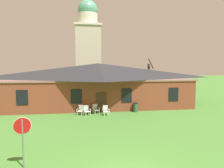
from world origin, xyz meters
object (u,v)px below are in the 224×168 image
Objects in this scene: stop_sign at (23,132)px; lawn_chair_middle at (106,110)px; lawn_chair_left_end at (96,109)px; lawn_chair_by_porch at (81,110)px; lawn_chair_near_door at (87,110)px; trash_bin at (136,107)px.

lawn_chair_middle is at bearing 62.98° from stop_sign.
lawn_chair_left_end is at bearing 69.25° from stop_sign.
lawn_chair_by_porch and lawn_chair_near_door have the same top height.
stop_sign is 10.55m from lawn_chair_by_porch.
lawn_chair_middle is at bearing -164.65° from trash_bin.
lawn_chair_middle is 0.98× the size of trash_bin.
stop_sign reaches higher than lawn_chair_near_door.
lawn_chair_by_porch is 5.79m from trash_bin.
lawn_chair_middle is (4.96, 9.72, -1.23)m from stop_sign.
stop_sign is at bearing -103.78° from lawn_chair_by_porch.
lawn_chair_near_door and lawn_chair_middle have the same top height.
lawn_chair_by_porch is 1.00× the size of lawn_chair_left_end.
stop_sign is 2.54× the size of lawn_chair_left_end.
lawn_chair_by_porch is 1.56m from lawn_chair_left_end.
lawn_chair_near_door and lawn_chair_left_end have the same top height.
stop_sign reaches higher than lawn_chair_middle.
stop_sign is 2.54× the size of lawn_chair_middle.
lawn_chair_middle is 3.42m from trash_bin.
lawn_chair_left_end is 1.00× the size of lawn_chair_middle.
trash_bin reaches higher than lawn_chair_middle.
lawn_chair_near_door is 1.89m from lawn_chair_middle.
lawn_chair_left_end is at bearing -179.15° from trash_bin.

